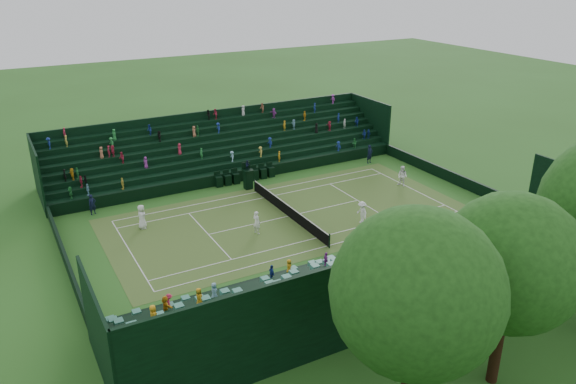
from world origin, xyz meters
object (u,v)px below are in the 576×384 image
umpire_chair (248,177)px  player_far_west (402,176)px  player_near_west (142,217)px  tennis_net (288,210)px  player_far_east (362,212)px  player_near_east (257,222)px

umpire_chair → player_far_west: 13.16m
umpire_chair → player_near_west: size_ratio=1.40×
tennis_net → player_far_east: 5.53m
umpire_chair → player_far_west: size_ratio=1.42×
umpire_chair → player_far_west: umpire_chair is taller
tennis_net → umpire_chair: umpire_chair is taller
tennis_net → player_far_east: (3.59, 4.20, 0.32)m
tennis_net → player_near_west: 10.68m
player_far_east → player_far_west: bearing=123.1°
player_near_east → player_far_east: bearing=-127.9°
tennis_net → player_far_west: player_far_west is taller
tennis_net → player_far_west: (-0.81, 11.57, 0.36)m
player_near_east → player_far_west: 15.04m
player_near_west → player_far_west: size_ratio=1.01×
player_near_west → player_near_east: size_ratio=1.06×
player_near_west → player_near_east: 8.32m
player_near_east → player_far_west: (-2.25, 14.88, 0.04)m
player_near_east → umpire_chair: bearing=-42.8°
umpire_chair → player_near_west: bearing=-71.4°
player_far_east → tennis_net: bearing=-128.2°
player_near_west → player_far_west: 21.87m
player_near_east → player_far_west: size_ratio=0.96×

